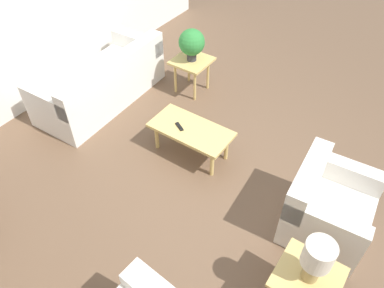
{
  "coord_description": "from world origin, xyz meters",
  "views": [
    {
      "loc": [
        -1.49,
        2.78,
        3.49
      ],
      "look_at": [
        0.24,
        0.27,
        0.55
      ],
      "focal_mm": 35.0,
      "sensor_mm": 36.0,
      "label": 1
    }
  ],
  "objects_px": {
    "armchair": "(326,208)",
    "side_table_lamp": "(307,281)",
    "coffee_table": "(191,132)",
    "sofa": "(103,84)",
    "table_lamp": "(317,258)",
    "side_table_plant": "(192,65)",
    "potted_plant": "(192,43)"
  },
  "relations": [
    {
      "from": "side_table_plant",
      "to": "potted_plant",
      "type": "bearing_deg",
      "value": -90.0
    },
    {
      "from": "armchair",
      "to": "side_table_lamp",
      "type": "distance_m",
      "value": 0.96
    },
    {
      "from": "side_table_lamp",
      "to": "potted_plant",
      "type": "distance_m",
      "value": 3.54
    },
    {
      "from": "coffee_table",
      "to": "table_lamp",
      "type": "height_order",
      "value": "table_lamp"
    },
    {
      "from": "sofa",
      "to": "coffee_table",
      "type": "distance_m",
      "value": 1.73
    },
    {
      "from": "sofa",
      "to": "armchair",
      "type": "bearing_deg",
      "value": 82.64
    },
    {
      "from": "sofa",
      "to": "side_table_lamp",
      "type": "xyz_separation_m",
      "value": [
        -3.66,
        1.27,
        0.16
      ]
    },
    {
      "from": "side_table_lamp",
      "to": "coffee_table",
      "type": "bearing_deg",
      "value": -29.01
    },
    {
      "from": "side_table_plant",
      "to": "potted_plant",
      "type": "height_order",
      "value": "potted_plant"
    },
    {
      "from": "side_table_plant",
      "to": "side_table_lamp",
      "type": "distance_m",
      "value": 3.52
    },
    {
      "from": "coffee_table",
      "to": "side_table_lamp",
      "type": "xyz_separation_m",
      "value": [
        -1.94,
        1.08,
        0.09
      ]
    },
    {
      "from": "sofa",
      "to": "potted_plant",
      "type": "distance_m",
      "value": 1.44
    },
    {
      "from": "coffee_table",
      "to": "side_table_lamp",
      "type": "distance_m",
      "value": 2.22
    },
    {
      "from": "sofa",
      "to": "side_table_plant",
      "type": "bearing_deg",
      "value": 134.0
    },
    {
      "from": "side_table_lamp",
      "to": "side_table_plant",
      "type": "bearing_deg",
      "value": -39.32
    },
    {
      "from": "coffee_table",
      "to": "sofa",
      "type": "bearing_deg",
      "value": -6.39
    },
    {
      "from": "potted_plant",
      "to": "sofa",
      "type": "bearing_deg",
      "value": 46.06
    },
    {
      "from": "potted_plant",
      "to": "armchair",
      "type": "bearing_deg",
      "value": 153.42
    },
    {
      "from": "side_table_lamp",
      "to": "potted_plant",
      "type": "xyz_separation_m",
      "value": [
        2.73,
        -2.23,
        0.36
      ]
    },
    {
      "from": "armchair",
      "to": "table_lamp",
      "type": "bearing_deg",
      "value": -175.3
    },
    {
      "from": "sofa",
      "to": "table_lamp",
      "type": "bearing_deg",
      "value": 68.82
    },
    {
      "from": "armchair",
      "to": "side_table_lamp",
      "type": "xyz_separation_m",
      "value": [
        -0.15,
        0.94,
        0.13
      ]
    },
    {
      "from": "armchair",
      "to": "side_table_lamp",
      "type": "bearing_deg",
      "value": -175.3
    },
    {
      "from": "side_table_lamp",
      "to": "sofa",
      "type": "bearing_deg",
      "value": -19.12
    },
    {
      "from": "sofa",
      "to": "side_table_plant",
      "type": "height_order",
      "value": "sofa"
    },
    {
      "from": "sofa",
      "to": "coffee_table",
      "type": "relative_size",
      "value": 1.98
    },
    {
      "from": "coffee_table",
      "to": "table_lamp",
      "type": "relative_size",
      "value": 2.2
    },
    {
      "from": "table_lamp",
      "to": "side_table_plant",
      "type": "bearing_deg",
      "value": -39.32
    },
    {
      "from": "side_table_plant",
      "to": "armchair",
      "type": "bearing_deg",
      "value": 153.42
    },
    {
      "from": "armchair",
      "to": "table_lamp",
      "type": "relative_size",
      "value": 2.03
    },
    {
      "from": "side_table_lamp",
      "to": "potted_plant",
      "type": "height_order",
      "value": "potted_plant"
    },
    {
      "from": "side_table_plant",
      "to": "table_lamp",
      "type": "height_order",
      "value": "table_lamp"
    }
  ]
}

